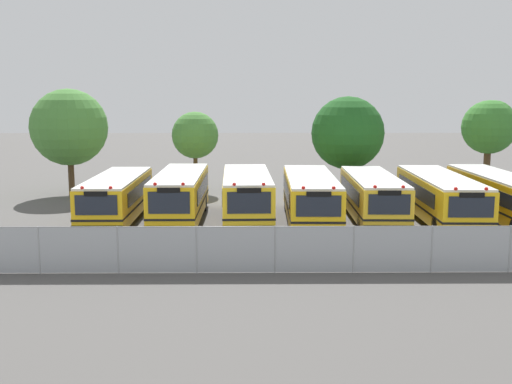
{
  "coord_description": "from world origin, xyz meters",
  "views": [
    {
      "loc": [
        -3.25,
        -32.64,
        6.76
      ],
      "look_at": [
        -2.95,
        0.0,
        1.6
      ],
      "focal_mm": 42.74,
      "sensor_mm": 36.0,
      "label": 1
    }
  ],
  "objects_px": {
    "school_bus_5": "(440,196)",
    "tree_0": "(70,126)",
    "tree_3": "(490,126)",
    "school_bus_3": "(310,196)",
    "tree_1": "(195,136)",
    "school_bus_4": "(372,196)",
    "traffic_cone": "(198,258)",
    "school_bus_2": "(247,195)",
    "school_bus_0": "(117,196)",
    "school_bus_6": "(502,196)",
    "school_bus_1": "(180,195)",
    "tree_2": "(350,132)"
  },
  "relations": [
    {
      "from": "school_bus_4",
      "to": "school_bus_6",
      "type": "xyz_separation_m",
      "value": [
        7.08,
        -0.05,
        -0.0
      ]
    },
    {
      "from": "school_bus_1",
      "to": "school_bus_3",
      "type": "relative_size",
      "value": 0.94
    },
    {
      "from": "school_bus_5",
      "to": "tree_3",
      "type": "bearing_deg",
      "value": -120.17
    },
    {
      "from": "tree_2",
      "to": "traffic_cone",
      "type": "distance_m",
      "value": 20.13
    },
    {
      "from": "school_bus_0",
      "to": "school_bus_3",
      "type": "distance_m",
      "value": 10.51
    },
    {
      "from": "school_bus_6",
      "to": "school_bus_4",
      "type": "bearing_deg",
      "value": -0.78
    },
    {
      "from": "school_bus_5",
      "to": "school_bus_6",
      "type": "relative_size",
      "value": 0.9
    },
    {
      "from": "school_bus_6",
      "to": "traffic_cone",
      "type": "bearing_deg",
      "value": 28.23
    },
    {
      "from": "tree_3",
      "to": "tree_2",
      "type": "bearing_deg",
      "value": -169.28
    },
    {
      "from": "school_bus_3",
      "to": "tree_3",
      "type": "distance_m",
      "value": 18.1
    },
    {
      "from": "school_bus_5",
      "to": "tree_0",
      "type": "height_order",
      "value": "tree_0"
    },
    {
      "from": "school_bus_5",
      "to": "tree_1",
      "type": "xyz_separation_m",
      "value": [
        -14.17,
        10.35,
        2.58
      ]
    },
    {
      "from": "school_bus_6",
      "to": "school_bus_1",
      "type": "bearing_deg",
      "value": -0.6
    },
    {
      "from": "tree_1",
      "to": "tree_3",
      "type": "distance_m",
      "value": 21.09
    },
    {
      "from": "school_bus_1",
      "to": "school_bus_3",
      "type": "height_order",
      "value": "school_bus_1"
    },
    {
      "from": "school_bus_2",
      "to": "school_bus_3",
      "type": "relative_size",
      "value": 0.92
    },
    {
      "from": "tree_1",
      "to": "tree_3",
      "type": "xyz_separation_m",
      "value": [
        21.07,
        0.73,
        0.7
      ]
    },
    {
      "from": "school_bus_2",
      "to": "tree_0",
      "type": "distance_m",
      "value": 15.3
    },
    {
      "from": "tree_0",
      "to": "school_bus_1",
      "type": "bearing_deg",
      "value": -46.4
    },
    {
      "from": "school_bus_3",
      "to": "tree_3",
      "type": "relative_size",
      "value": 1.56
    },
    {
      "from": "school_bus_4",
      "to": "tree_3",
      "type": "distance_m",
      "value": 15.43
    },
    {
      "from": "school_bus_0",
      "to": "school_bus_5",
      "type": "bearing_deg",
      "value": 178.67
    },
    {
      "from": "tree_0",
      "to": "tree_3",
      "type": "relative_size",
      "value": 1.12
    },
    {
      "from": "school_bus_0",
      "to": "school_bus_6",
      "type": "height_order",
      "value": "school_bus_6"
    },
    {
      "from": "school_bus_1",
      "to": "school_bus_6",
      "type": "distance_m",
      "value": 17.54
    },
    {
      "from": "tree_0",
      "to": "tree_3",
      "type": "bearing_deg",
      "value": 3.91
    },
    {
      "from": "school_bus_3",
      "to": "traffic_cone",
      "type": "relative_size",
      "value": 18.06
    },
    {
      "from": "school_bus_1",
      "to": "tree_1",
      "type": "xyz_separation_m",
      "value": [
        -0.1,
        10.08,
        2.52
      ]
    },
    {
      "from": "school_bus_4",
      "to": "tree_3",
      "type": "height_order",
      "value": "tree_3"
    },
    {
      "from": "tree_1",
      "to": "traffic_cone",
      "type": "relative_size",
      "value": 10.14
    },
    {
      "from": "school_bus_4",
      "to": "school_bus_5",
      "type": "distance_m",
      "value": 3.62
    },
    {
      "from": "school_bus_0",
      "to": "traffic_cone",
      "type": "distance_m",
      "value": 10.2
    },
    {
      "from": "school_bus_2",
      "to": "school_bus_3",
      "type": "xyz_separation_m",
      "value": [
        3.43,
        -0.17,
        -0.04
      ]
    },
    {
      "from": "traffic_cone",
      "to": "school_bus_6",
      "type": "bearing_deg",
      "value": 28.63
    },
    {
      "from": "school_bus_3",
      "to": "school_bus_4",
      "type": "relative_size",
      "value": 1.07
    },
    {
      "from": "school_bus_1",
      "to": "tree_1",
      "type": "height_order",
      "value": "tree_1"
    },
    {
      "from": "tree_1",
      "to": "tree_0",
      "type": "bearing_deg",
      "value": -171.25
    },
    {
      "from": "school_bus_6",
      "to": "tree_2",
      "type": "distance_m",
      "value": 11.66
    },
    {
      "from": "school_bus_5",
      "to": "tree_0",
      "type": "distance_m",
      "value": 24.45
    },
    {
      "from": "school_bus_2",
      "to": "school_bus_3",
      "type": "distance_m",
      "value": 3.44
    },
    {
      "from": "school_bus_3",
      "to": "tree_2",
      "type": "relative_size",
      "value": 1.5
    },
    {
      "from": "school_bus_1",
      "to": "tree_1",
      "type": "bearing_deg",
      "value": -89.44
    },
    {
      "from": "school_bus_2",
      "to": "traffic_cone",
      "type": "xyz_separation_m",
      "value": [
        -1.94,
        -8.61,
        -1.16
      ]
    },
    {
      "from": "school_bus_1",
      "to": "tree_3",
      "type": "height_order",
      "value": "tree_3"
    },
    {
      "from": "school_bus_0",
      "to": "school_bus_6",
      "type": "distance_m",
      "value": 21.0
    },
    {
      "from": "school_bus_1",
      "to": "school_bus_2",
      "type": "height_order",
      "value": "school_bus_1"
    },
    {
      "from": "school_bus_2",
      "to": "tree_1",
      "type": "height_order",
      "value": "tree_1"
    },
    {
      "from": "school_bus_0",
      "to": "school_bus_4",
      "type": "distance_m",
      "value": 13.93
    },
    {
      "from": "tree_2",
      "to": "school_bus_2",
      "type": "bearing_deg",
      "value": -128.02
    },
    {
      "from": "school_bus_4",
      "to": "traffic_cone",
      "type": "xyz_separation_m",
      "value": [
        -8.79,
        -8.71,
        -1.1
      ]
    }
  ]
}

